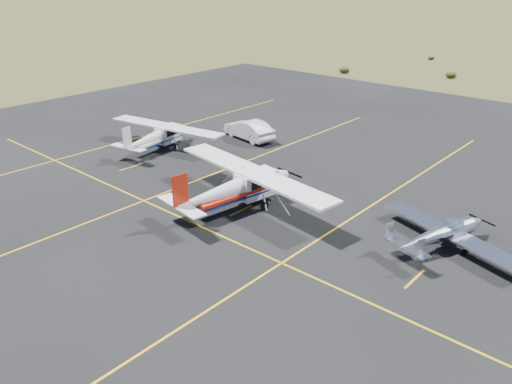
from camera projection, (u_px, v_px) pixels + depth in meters
ground at (379, 232)px, 27.30m from camera, size 1600.00×1600.00×0.00m
apron at (279, 197)px, 31.53m from camera, size 72.00×72.00×0.02m
aircraft_low_wing at (444, 233)px, 25.40m from camera, size 6.04×8.18×1.79m
aircraft_cessna at (237, 187)px, 29.48m from camera, size 7.68×12.69×3.20m
aircraft_plain at (158, 136)px, 39.46m from camera, size 6.51×10.64×2.68m
sedan at (249, 130)px, 42.25m from camera, size 2.51×5.20×1.64m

